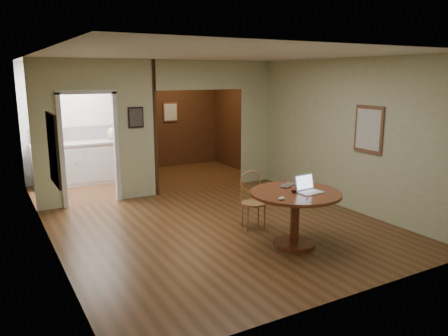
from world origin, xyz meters
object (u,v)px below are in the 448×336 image
chair (252,197)px  closed_laptop (291,186)px  dining_table (295,206)px  open_laptop (308,187)px

chair → closed_laptop: (0.23, -0.67, 0.30)m
dining_table → closed_laptop: 0.37m
dining_table → chair: size_ratio=1.39×
dining_table → chair: chair is taller
dining_table → open_laptop: open_laptop is taller
dining_table → closed_laptop: bearing=65.5°
chair → open_laptop: bearing=-62.2°
dining_table → open_laptop: (0.14, -0.08, 0.27)m
chair → dining_table: bearing=-69.5°
dining_table → chair: (-0.11, 0.94, -0.08)m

